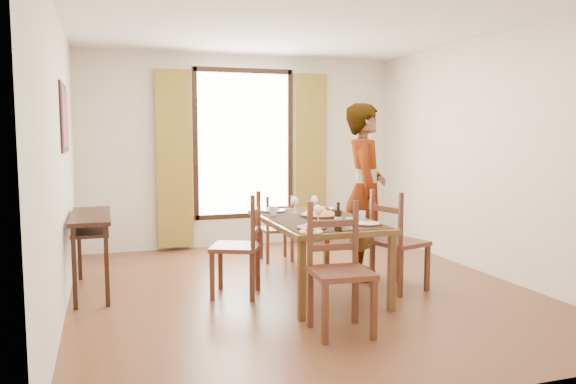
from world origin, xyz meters
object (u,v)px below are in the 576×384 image
object	(u,v)px
console_table	(91,225)
pasta_platter	(319,212)
dining_table	(316,225)
man	(365,192)

from	to	relation	value
console_table	pasta_platter	size ratio (longest dim) A/B	3.00
dining_table	man	bearing A→B (deg)	27.82
pasta_platter	man	bearing A→B (deg)	23.67
man	pasta_platter	bearing A→B (deg)	136.83
dining_table	man	size ratio (longest dim) A/B	0.87
console_table	dining_table	world-z (taller)	console_table
man	pasta_platter	xyz separation A→B (m)	(-0.65, -0.29, -0.16)
console_table	dining_table	distance (m)	2.26
man	console_table	bearing A→B (deg)	106.94
man	pasta_platter	size ratio (longest dim) A/B	4.82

